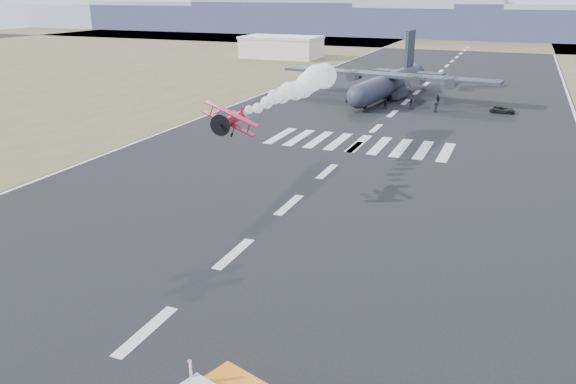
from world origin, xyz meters
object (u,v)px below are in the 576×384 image
Objects in this scene: support_vehicle at (502,110)px; crew_a at (347,100)px; aerobatic_biplane at (230,119)px; crew_h at (351,95)px; hangar_left at (281,47)px; crew_f at (385,103)px; crew_b at (411,104)px; crew_e at (435,107)px; crew_d at (438,100)px; transport_aircraft at (390,82)px; crew_c at (414,104)px; crew_g at (358,94)px.

crew_a is (-27.83, -2.18, 0.20)m from support_vehicle.
aerobatic_biplane is 3.02× the size of crew_h.
crew_f is (49.77, -69.01, -2.48)m from hangar_left.
crew_e is (4.57, -1.51, -0.09)m from crew_b.
aerobatic_biplane is 2.96× the size of crew_d.
crew_e is (10.75, -10.71, -2.38)m from transport_aircraft.
crew_a is at bearing -173.28° from crew_c.
hangar_left is 13.20× the size of crew_b.
crew_h is (-12.53, 4.14, -0.03)m from crew_b.
aerobatic_biplane is at bearing 121.00° from crew_a.
hangar_left reaches higher than crew_f.
aerobatic_biplane is 3.21× the size of crew_e.
crew_b reaches higher than crew_g.
crew_e is 0.94× the size of crew_h.
transport_aircraft is 24.51× the size of crew_g.
support_vehicle is at bearing -11.34° from transport_aircraft.
crew_h is at bearing 169.15° from crew_c.
support_vehicle is 2.39× the size of crew_c.
crew_g reaches higher than support_vehicle.
crew_d is 11.10m from crew_f.
crew_g is (42.55, -61.37, -2.52)m from hangar_left.
transport_aircraft is (47.92, -58.02, -0.19)m from hangar_left.
crew_g is (-4.20, 61.63, -7.81)m from aerobatic_biplane.
crew_b is (12.21, 0.07, 0.12)m from crew_a.
crew_g is (-5.37, -3.35, -2.34)m from transport_aircraft.
crew_e is at bearing -26.94° from crew_b.
crew_g is at bearing -55.27° from hangar_left.
crew_c is (6.75, -9.70, -2.32)m from transport_aircraft.
crew_b is (7.35, 55.78, -7.77)m from aerobatic_biplane.
crew_h is at bearing -59.63° from crew_a.
crew_f is at bearing -73.77° from transport_aircraft.
transport_aircraft is 10.03× the size of support_vehicle.
crew_e is at bearing -42.78° from crew_d.
crew_a is 0.90× the size of crew_h.
crew_b is (-15.62, -2.11, 0.33)m from support_vehicle.
crew_b is at bearing -83.05° from crew_d.
crew_d is 0.98× the size of crew_f.
aerobatic_biplane is at bearing -60.80° from crew_e.
hangar_left is 79.31m from crew_a.
crew_f is (-4.33, -1.78, 0.00)m from crew_b.
crew_b is at bearing 81.10° from aerobatic_biplane.
hangar_left is 13.87× the size of crew_g.
support_vehicle is 11.63m from crew_e.
hangar_left is 13.45× the size of crew_d.
crew_e is (4.00, -1.01, -0.06)m from crew_c.
crew_h is at bearing -50.36° from crew_f.
crew_d is at bearing 169.64° from crew_g.
crew_e is at bearing -49.52° from hangar_left.
crew_d is at bearing 78.15° from aerobatic_biplane.
support_vehicle is 28.22m from crew_h.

